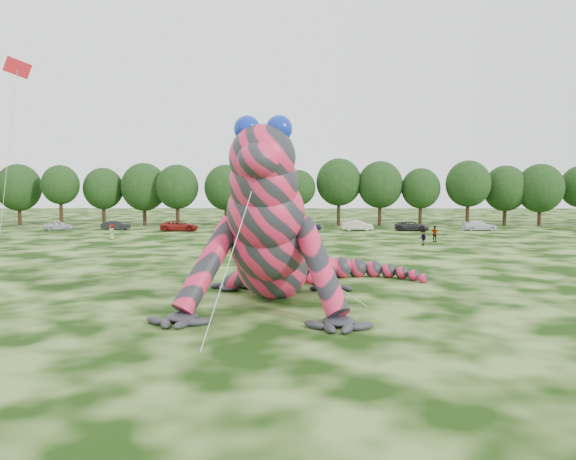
{
  "coord_description": "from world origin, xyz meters",
  "views": [
    {
      "loc": [
        0.15,
        -29.41,
        6.6
      ],
      "look_at": [
        -0.1,
        1.81,
        4.0
      ],
      "focal_mm": 35.0,
      "sensor_mm": 36.0,
      "label": 1
    }
  ],
  "objects_px": {
    "tree_10": "(339,192)",
    "tree_14": "(505,196)",
    "spectator_4": "(111,232)",
    "spectator_3": "(435,234)",
    "tree_5": "(144,194)",
    "car_5": "(357,225)",
    "tree_15": "(540,195)",
    "inflatable_gecko": "(276,212)",
    "car_7": "(479,226)",
    "spectator_1": "(223,245)",
    "car_1": "(116,225)",
    "tree_6": "(177,195)",
    "tree_13": "(468,193)",
    "tree_12": "(421,197)",
    "flying_kite": "(16,83)",
    "tree_7": "(226,195)",
    "tree_8": "(264,197)",
    "car_3": "(246,227)",
    "car_6": "(412,226)",
    "tree_9": "(298,198)",
    "car_0": "(59,226)",
    "tree_11": "(380,193)",
    "car_4": "(308,225)",
    "tree_2": "(19,195)",
    "tree_4": "(103,197)",
    "car_2": "(179,226)",
    "tree_3": "(61,196)",
    "spectator_2": "(423,237)"
  },
  "relations": [
    {
      "from": "tree_10",
      "to": "tree_14",
      "type": "relative_size",
      "value": 1.12
    },
    {
      "from": "spectator_4",
      "to": "spectator_3",
      "type": "relative_size",
      "value": 1.03
    },
    {
      "from": "tree_5",
      "to": "car_5",
      "type": "xyz_separation_m",
      "value": [
        32.33,
        -9.32,
        -4.18
      ]
    },
    {
      "from": "tree_5",
      "to": "tree_15",
      "type": "relative_size",
      "value": 1.02
    },
    {
      "from": "spectator_3",
      "to": "inflatable_gecko",
      "type": "bearing_deg",
      "value": -140.02
    },
    {
      "from": "car_7",
      "to": "spectator_1",
      "type": "distance_m",
      "value": 41.88
    },
    {
      "from": "tree_5",
      "to": "tree_14",
      "type": "height_order",
      "value": "tree_5"
    },
    {
      "from": "spectator_4",
      "to": "tree_14",
      "type": "bearing_deg",
      "value": 54.25
    },
    {
      "from": "car_1",
      "to": "tree_10",
      "type": "bearing_deg",
      "value": -77.72
    },
    {
      "from": "inflatable_gecko",
      "to": "car_7",
      "type": "height_order",
      "value": "inflatable_gecko"
    },
    {
      "from": "tree_6",
      "to": "tree_13",
      "type": "relative_size",
      "value": 0.94
    },
    {
      "from": "inflatable_gecko",
      "to": "car_5",
      "type": "xyz_separation_m",
      "value": [
        10.01,
        46.3,
        -4.24
      ]
    },
    {
      "from": "spectator_4",
      "to": "inflatable_gecko",
      "type": "bearing_deg",
      "value": -26.93
    },
    {
      "from": "tree_13",
      "to": "car_7",
      "type": "height_order",
      "value": "tree_13"
    },
    {
      "from": "tree_12",
      "to": "spectator_1",
      "type": "bearing_deg",
      "value": -127.08
    },
    {
      "from": "car_1",
      "to": "tree_13",
      "type": "bearing_deg",
      "value": -84.79
    },
    {
      "from": "spectator_3",
      "to": "tree_12",
      "type": "bearing_deg",
      "value": 59.73
    },
    {
      "from": "flying_kite",
      "to": "tree_7",
      "type": "height_order",
      "value": "flying_kite"
    },
    {
      "from": "tree_14",
      "to": "tree_8",
      "type": "bearing_deg",
      "value": -177.36
    },
    {
      "from": "tree_13",
      "to": "car_7",
      "type": "xyz_separation_m",
      "value": [
        -0.81,
        -8.09,
        -4.37
      ]
    },
    {
      "from": "tree_13",
      "to": "car_7",
      "type": "distance_m",
      "value": 9.23
    },
    {
      "from": "tree_6",
      "to": "spectator_4",
      "type": "height_order",
      "value": "tree_6"
    },
    {
      "from": "car_3",
      "to": "car_6",
      "type": "relative_size",
      "value": 1.05
    },
    {
      "from": "inflatable_gecko",
      "to": "flying_kite",
      "type": "bearing_deg",
      "value": -179.08
    },
    {
      "from": "spectator_1",
      "to": "tree_10",
      "type": "bearing_deg",
      "value": 108.54
    },
    {
      "from": "car_7",
      "to": "tree_14",
      "type": "bearing_deg",
      "value": -36.89
    },
    {
      "from": "tree_6",
      "to": "car_5",
      "type": "relative_size",
      "value": 2.18
    },
    {
      "from": "tree_9",
      "to": "car_5",
      "type": "xyz_separation_m",
      "value": [
        8.14,
        -8.23,
        -3.62
      ]
    },
    {
      "from": "car_5",
      "to": "car_0",
      "type": "bearing_deg",
      "value": 84.39
    },
    {
      "from": "tree_11",
      "to": "spectator_4",
      "type": "relative_size",
      "value": 5.4
    },
    {
      "from": "car_1",
      "to": "car_7",
      "type": "bearing_deg",
      "value": -93.63
    },
    {
      "from": "car_4",
      "to": "spectator_4",
      "type": "xyz_separation_m",
      "value": [
        -23.39,
        -13.65,
        0.27
      ]
    },
    {
      "from": "tree_2",
      "to": "car_3",
      "type": "bearing_deg",
      "value": -18.87
    },
    {
      "from": "tree_7",
      "to": "spectator_1",
      "type": "bearing_deg",
      "value": -83.74
    },
    {
      "from": "inflatable_gecko",
      "to": "tree_2",
      "type": "height_order",
      "value": "inflatable_gecko"
    },
    {
      "from": "car_3",
      "to": "spectator_4",
      "type": "relative_size",
      "value": 2.69
    },
    {
      "from": "tree_7",
      "to": "tree_14",
      "type": "bearing_deg",
      "value": 2.52
    },
    {
      "from": "tree_4",
      "to": "tree_8",
      "type": "bearing_deg",
      "value": -3.89
    },
    {
      "from": "car_2",
      "to": "car_5",
      "type": "bearing_deg",
      "value": -92.73
    },
    {
      "from": "tree_9",
      "to": "tree_13",
      "type": "bearing_deg",
      "value": -0.48
    },
    {
      "from": "tree_2",
      "to": "tree_4",
      "type": "bearing_deg",
      "value": -0.21
    },
    {
      "from": "car_0",
      "to": "tree_11",
      "type": "bearing_deg",
      "value": -89.84
    },
    {
      "from": "tree_3",
      "to": "car_1",
      "type": "height_order",
      "value": "tree_3"
    },
    {
      "from": "spectator_3",
      "to": "tree_4",
      "type": "bearing_deg",
      "value": 130.31
    },
    {
      "from": "tree_4",
      "to": "tree_13",
      "type": "distance_m",
      "value": 56.8
    },
    {
      "from": "inflatable_gecko",
      "to": "spectator_2",
      "type": "relative_size",
      "value": 11.4
    },
    {
      "from": "tree_11",
      "to": "tree_13",
      "type": "relative_size",
      "value": 0.99
    },
    {
      "from": "tree_5",
      "to": "tree_11",
      "type": "relative_size",
      "value": 0.97
    },
    {
      "from": "tree_7",
      "to": "car_4",
      "type": "height_order",
      "value": "tree_7"
    },
    {
      "from": "tree_3",
      "to": "car_7",
      "type": "xyz_separation_m",
      "value": [
        62.04,
        -8.03,
        -4.03
      ]
    }
  ]
}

